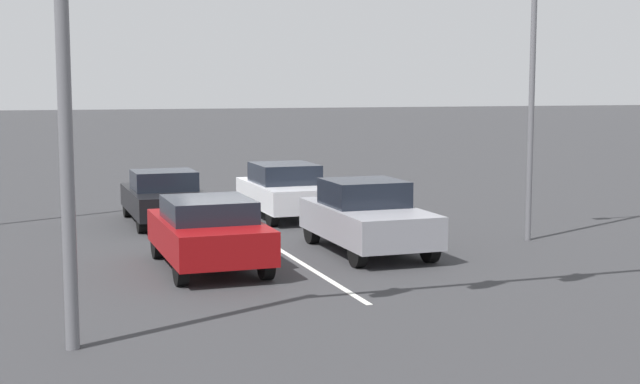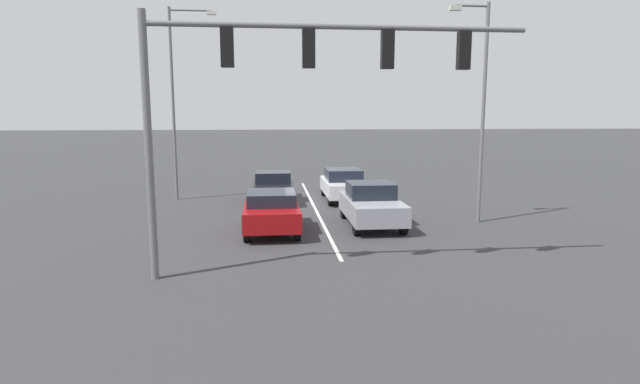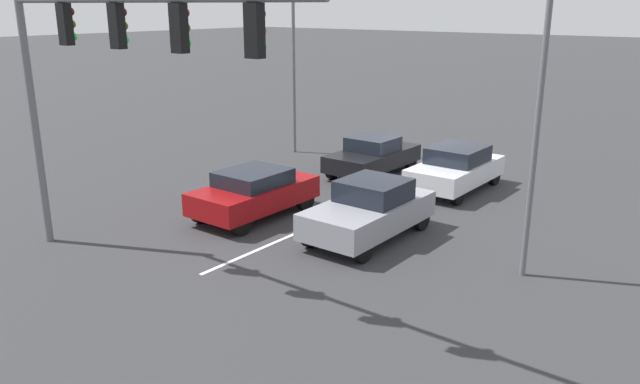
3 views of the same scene
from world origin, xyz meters
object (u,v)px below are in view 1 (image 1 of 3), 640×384
Objects in this scene: car_gray_leftlane_front at (367,217)px; street_lamp_left_shoulder at (528,46)px; car_maroon_midlane_front at (208,231)px; car_black_midlane_second at (164,197)px; car_white_leftlane_second at (285,190)px.

car_gray_leftlane_front is 0.50× the size of street_lamp_left_shoulder.
street_lamp_left_shoulder reaches higher than car_maroon_midlane_front.
car_gray_leftlane_front is at bearing 122.42° from car_black_midlane_second.
car_black_midlane_second is 10.52m from street_lamp_left_shoulder.
car_gray_leftlane_front is 1.01× the size of car_white_leftlane_second.
car_maroon_midlane_front is 0.48× the size of street_lamp_left_shoulder.
car_maroon_midlane_front is 0.98× the size of car_black_midlane_second.
car_white_leftlane_second is (-3.61, -6.44, 0.01)m from car_maroon_midlane_front.
car_black_midlane_second is 0.99× the size of car_white_leftlane_second.
street_lamp_left_shoulder reaches higher than car_white_leftlane_second.
car_black_midlane_second is at bearing -0.37° from car_white_leftlane_second.
car_white_leftlane_second is at bearing 179.63° from car_black_midlane_second.
car_white_leftlane_second is at bearing -87.98° from car_gray_leftlane_front.
car_gray_leftlane_front is (-3.81, -0.64, 0.03)m from car_maroon_midlane_front.
car_white_leftlane_second is (0.20, -5.80, -0.02)m from car_gray_leftlane_front.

